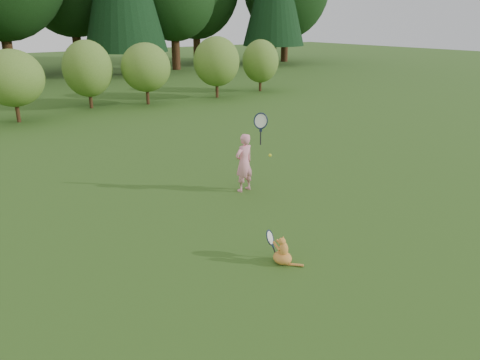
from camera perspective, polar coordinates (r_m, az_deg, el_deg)
ground at (r=8.32m, az=2.15°, el=-6.29°), size 100.00×100.00×0.00m
shrub_row at (r=19.57m, az=-22.56°, el=11.35°), size 28.00×3.00×2.80m
child at (r=10.03m, az=0.56°, el=2.30°), size 0.71×0.44×1.90m
cat at (r=7.24m, az=5.15°, el=-8.45°), size 0.39×0.66×0.59m
tennis_ball at (r=10.08m, az=3.69°, el=3.03°), size 0.07×0.07×0.07m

